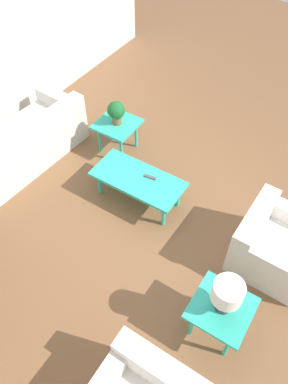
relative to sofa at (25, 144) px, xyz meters
name	(u,v)px	position (x,y,z in m)	size (l,w,h in m)	color
ground_plane	(175,211)	(-2.28, -0.31, -0.29)	(14.00, 14.00, 0.00)	brown
sofa	(25,144)	(0.00, 0.00, 0.00)	(0.93, 1.86, 0.74)	silver
armchair	(273,245)	(-3.53, -0.29, -0.02)	(0.85, 0.90, 0.68)	silver
coffee_table	(138,180)	(-1.76, -0.23, 0.06)	(1.17, 0.55, 0.40)	#2DB79E
side_table_plant	(117,127)	(-0.98, -0.88, 0.13)	(0.56, 0.56, 0.49)	#2DB79E
side_table_lamp	(221,310)	(-3.37, 0.79, 0.13)	(0.56, 0.56, 0.49)	#2DB79E
potted_plant	(116,111)	(-0.98, -0.88, 0.40)	(0.25, 0.25, 0.34)	brown
table_lamp	(227,294)	(-3.37, 0.79, 0.47)	(0.29, 0.29, 0.42)	#333333
remote_control	(150,177)	(-1.89, -0.32, 0.12)	(0.16, 0.06, 0.02)	#4C4C51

